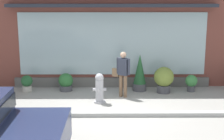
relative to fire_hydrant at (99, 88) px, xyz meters
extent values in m
plane|color=#9E9B93|center=(0.41, -1.04, -0.48)|extent=(60.00, 60.00, 0.00)
cube|color=#B2B2AD|center=(0.41, -1.24, -0.42)|extent=(14.00, 0.24, 0.12)
cube|color=brown|center=(0.41, 2.16, 1.89)|extent=(14.00, 0.36, 4.74)
cube|color=#9EB7BC|center=(0.44, 1.96, 1.16)|extent=(6.95, 0.03, 2.33)
cube|color=#232833|center=(0.41, 1.81, 2.58)|extent=(7.55, 0.56, 0.12)
cube|color=#605E59|center=(0.41, 1.94, -0.30)|extent=(7.35, 0.20, 0.36)
cylinder|color=#B2B2B7|center=(0.00, 0.00, -0.45)|extent=(0.39, 0.39, 0.06)
cylinder|color=#B2B2B7|center=(0.00, 0.00, -0.07)|extent=(0.26, 0.26, 0.70)
sphere|color=#B2B2B7|center=(0.00, 0.00, 0.36)|extent=(0.28, 0.28, 0.28)
cylinder|color=#B2B2B7|center=(-0.17, 0.00, -0.04)|extent=(0.10, 0.09, 0.09)
cylinder|color=#B2B2B7|center=(0.17, 0.00, -0.04)|extent=(0.10, 0.09, 0.09)
cylinder|color=#B2B2B7|center=(0.00, -0.17, -0.04)|extent=(0.09, 0.10, 0.09)
cylinder|color=brown|center=(0.71, 0.68, -0.09)|extent=(0.12, 0.12, 0.77)
cylinder|color=brown|center=(0.86, 0.59, -0.09)|extent=(0.12, 0.12, 0.77)
cube|color=#333847|center=(0.79, 0.64, 0.58)|extent=(0.38, 0.34, 0.58)
sphere|color=tan|center=(0.79, 0.64, 0.98)|extent=(0.21, 0.21, 0.21)
cylinder|color=#333847|center=(0.61, 0.75, 0.60)|extent=(0.08, 0.08, 0.55)
cylinder|color=#333847|center=(0.97, 0.52, 0.60)|extent=(0.08, 0.08, 0.55)
cube|color=#846647|center=(0.54, 0.81, 0.34)|extent=(0.26, 0.21, 0.28)
cylinder|color=black|center=(-1.38, -3.28, -0.14)|extent=(0.67, 0.18, 0.67)
cylinder|color=#4C4C51|center=(2.26, 1.15, -0.34)|extent=(0.48, 0.48, 0.28)
sphere|color=olive|center=(2.26, 1.15, 0.10)|extent=(0.71, 0.71, 0.71)
cylinder|color=#4C4C51|center=(3.28, 1.28, -0.38)|extent=(0.28, 0.28, 0.21)
sphere|color=#3D8442|center=(3.28, 1.28, -0.09)|extent=(0.43, 0.43, 0.43)
cylinder|color=#B7B2A3|center=(-2.65, 1.25, -0.36)|extent=(0.34, 0.34, 0.23)
sphere|color=#23562D|center=(-2.65, 1.25, -0.07)|extent=(0.41, 0.41, 0.41)
cylinder|color=#4C4C51|center=(-1.27, 1.40, -0.38)|extent=(0.46, 0.46, 0.20)
sphere|color=#2D6B33|center=(-1.27, 1.40, -0.09)|extent=(0.53, 0.53, 0.53)
sphere|color=#E5C64C|center=(-1.21, 1.47, 0.05)|extent=(0.12, 0.12, 0.12)
sphere|color=#DB4C7A|center=(-1.32, 1.29, 0.03)|extent=(0.11, 0.11, 0.11)
sphere|color=#B266B7|center=(-1.45, 1.39, 0.00)|extent=(0.11, 0.11, 0.11)
cylinder|color=#4C4C51|center=(1.42, 1.41, -0.35)|extent=(0.50, 0.50, 0.27)
cone|color=#23562D|center=(1.42, 1.41, 0.33)|extent=(0.45, 0.45, 1.08)
camera|label=1|loc=(0.33, -10.46, 2.97)|focal=54.00mm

